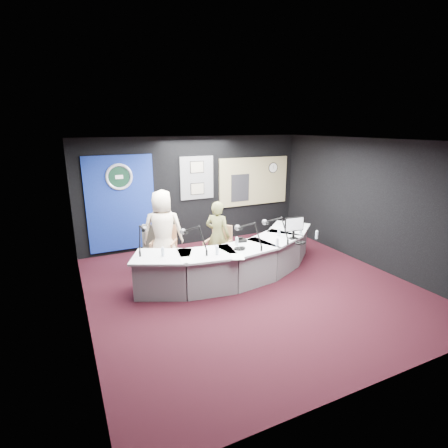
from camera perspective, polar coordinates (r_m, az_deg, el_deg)
name	(u,v)px	position (r m, az deg, el deg)	size (l,w,h in m)	color
ground	(250,286)	(7.01, 4.34, -10.13)	(6.00, 6.00, 0.00)	black
ceiling	(254,141)	(6.31, 4.89, 13.40)	(6.00, 6.00, 0.02)	silver
wall_back	(195,191)	(9.18, -4.76, 5.35)	(6.00, 0.02, 2.80)	black
wall_front	(386,280)	(4.33, 24.90, -8.33)	(6.00, 0.02, 2.80)	black
wall_left	(79,240)	(5.70, -22.60, -2.37)	(0.02, 6.00, 2.80)	black
wall_right	(370,203)	(8.39, 22.72, 3.17)	(0.02, 6.00, 2.80)	black
broadcast_desk	(236,260)	(7.27, 1.92, -5.85)	(4.50, 1.90, 0.75)	silver
backdrop_panel	(121,204)	(8.71, -16.46, 3.17)	(1.60, 0.05, 2.30)	navy
agency_seal	(119,177)	(8.56, -16.76, 7.37)	(0.63, 0.63, 0.07)	silver
seal_center	(119,177)	(8.56, -16.76, 7.37)	(0.48, 0.48, 0.01)	black
pinboard	(197,178)	(9.11, -4.45, 7.51)	(0.90, 0.04, 1.10)	slate
framed_photo_upper	(197,167)	(9.04, -4.42, 9.24)	(0.34, 0.02, 0.27)	gray
framed_photo_lower	(198,189)	(9.13, -4.35, 5.75)	(0.34, 0.02, 0.27)	gray
booth_window_frame	(254,181)	(9.86, 4.90, 6.97)	(2.12, 0.06, 1.32)	tan
booth_glow	(254,181)	(9.86, 4.93, 6.96)	(2.00, 0.02, 1.20)	#D3BB85
equipment_rack	(240,188)	(9.65, 2.64, 5.91)	(0.55, 0.02, 0.75)	black
wall_clock	(273,168)	(10.10, 8.02, 9.09)	(0.28, 0.28, 0.01)	white
armchair_left	(164,248)	(7.72, -9.81, -3.82)	(0.56, 0.56, 0.99)	tan
armchair_right	(218,247)	(7.61, -1.03, -3.77)	(0.57, 0.57, 1.02)	tan
draped_jacket	(154,240)	(7.84, -11.34, -2.64)	(0.50, 0.10, 0.70)	#676457
person_man	(163,231)	(7.60, -9.95, -1.07)	(0.86, 0.56, 1.77)	#FDE9CA
person_woman	(218,236)	(7.53, -1.03, -1.94)	(0.56, 0.37, 1.53)	brown
computer_monitor	(294,224)	(7.44, 11.35, -0.01)	(0.48, 0.03, 0.33)	black
desk_phone	(241,240)	(7.20, 2.86, -2.70)	(0.19, 0.15, 0.05)	black
headphones_near	(300,243)	(7.25, 12.34, -3.00)	(0.20, 0.20, 0.03)	black
headphones_far	(240,248)	(6.77, 2.58, -3.98)	(0.23, 0.23, 0.04)	black
paper_stack	(186,260)	(6.28, -6.15, -5.84)	(0.21, 0.29, 0.00)	white
notepad	(238,257)	(6.40, 2.24, -5.33)	(0.22, 0.32, 0.00)	white
boom_mic_a	(142,236)	(6.78, -13.28, -1.87)	(0.35, 0.70, 0.60)	black
boom_mic_b	(194,237)	(6.56, -4.86, -2.08)	(0.38, 0.68, 0.60)	black
boom_mic_c	(249,233)	(6.80, 4.14, -1.43)	(0.34, 0.70, 0.60)	black
boom_mic_d	(276,227)	(7.24, 8.51, -0.47)	(0.31, 0.71, 0.60)	black
water_bottles	(245,242)	(6.91, 3.37, -2.94)	(3.28, 0.61, 0.18)	silver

